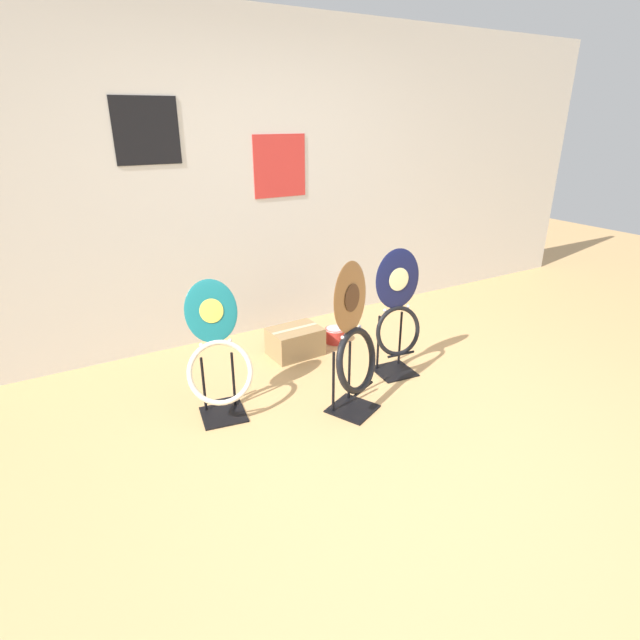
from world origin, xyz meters
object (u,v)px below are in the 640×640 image
object	(u,v)px
paint_can	(335,334)
toilet_seat_display_teal_sax	(218,358)
toilet_seat_display_woodgrain	(354,345)
toilet_seat_display_navy_moon	(397,313)
storage_box	(295,341)

from	to	relation	value
paint_can	toilet_seat_display_teal_sax	bearing A→B (deg)	-155.45
toilet_seat_display_woodgrain	toilet_seat_display_navy_moon	xyz separation A→B (m)	(0.57, 0.28, 0.01)
toilet_seat_display_teal_sax	storage_box	distance (m)	1.02
toilet_seat_display_navy_moon	paint_can	world-z (taller)	toilet_seat_display_navy_moon
toilet_seat_display_navy_moon	toilet_seat_display_teal_sax	xyz separation A→B (m)	(-1.34, 0.13, -0.08)
toilet_seat_display_teal_sax	storage_box	xyz separation A→B (m)	(0.83, 0.53, -0.29)
toilet_seat_display_navy_moon	toilet_seat_display_woodgrain	bearing A→B (deg)	-153.84
toilet_seat_display_teal_sax	storage_box	bearing A→B (deg)	32.61
toilet_seat_display_teal_sax	paint_can	xyz separation A→B (m)	(1.24, 0.56, -0.33)
toilet_seat_display_woodgrain	toilet_seat_display_navy_moon	bearing A→B (deg)	26.16
toilet_seat_display_navy_moon	paint_can	distance (m)	0.81
paint_can	storage_box	size ratio (longest dim) A/B	0.42
toilet_seat_display_woodgrain	toilet_seat_display_teal_sax	xyz separation A→B (m)	(-0.76, 0.41, -0.07)
toilet_seat_display_woodgrain	paint_can	size ratio (longest dim) A/B	5.80
toilet_seat_display_woodgrain	storage_box	distance (m)	1.00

